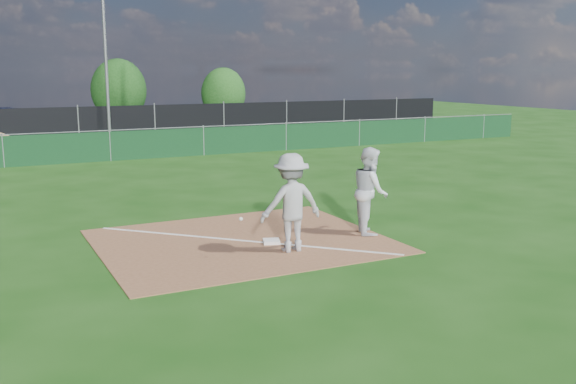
{
  "coord_description": "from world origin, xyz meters",
  "views": [
    {
      "loc": [
        -5.11,
        -11.48,
        3.66
      ],
      "look_at": [
        1.12,
        1.0,
        1.0
      ],
      "focal_mm": 40.0,
      "sensor_mm": 36.0,
      "label": 1
    }
  ],
  "objects_px": {
    "tree_mid": "(119,90)",
    "tree_right": "(223,93)",
    "runner": "(370,191)",
    "car_mid": "(11,121)",
    "first_base": "(271,241)",
    "play_at_first": "(291,203)",
    "light_pole": "(106,63)",
    "car_right": "(138,122)"
  },
  "relations": [
    {
      "from": "tree_right",
      "to": "car_mid",
      "type": "bearing_deg",
      "value": -162.3
    },
    {
      "from": "light_pole",
      "to": "tree_mid",
      "type": "distance_m",
      "value": 11.44
    },
    {
      "from": "light_pole",
      "to": "play_at_first",
      "type": "bearing_deg",
      "value": -92.23
    },
    {
      "from": "light_pole",
      "to": "car_right",
      "type": "bearing_deg",
      "value": 59.32
    },
    {
      "from": "light_pole",
      "to": "runner",
      "type": "bearing_deg",
      "value": -86.45
    },
    {
      "from": "tree_right",
      "to": "runner",
      "type": "bearing_deg",
      "value": -105.32
    },
    {
      "from": "light_pole",
      "to": "car_right",
      "type": "distance_m",
      "value": 5.95
    },
    {
      "from": "runner",
      "to": "car_mid",
      "type": "bearing_deg",
      "value": 34.05
    },
    {
      "from": "first_base",
      "to": "tree_mid",
      "type": "xyz_separation_m",
      "value": [
        3.88,
        33.09,
        2.23
      ]
    },
    {
      "from": "first_base",
      "to": "play_at_first",
      "type": "height_order",
      "value": "play_at_first"
    },
    {
      "from": "first_base",
      "to": "tree_right",
      "type": "xyz_separation_m",
      "value": [
        11.35,
        32.56,
        1.92
      ]
    },
    {
      "from": "play_at_first",
      "to": "runner",
      "type": "bearing_deg",
      "value": 13.63
    },
    {
      "from": "light_pole",
      "to": "tree_mid",
      "type": "relative_size",
      "value": 1.8
    },
    {
      "from": "runner",
      "to": "tree_right",
      "type": "distance_m",
      "value": 33.93
    },
    {
      "from": "play_at_first",
      "to": "tree_mid",
      "type": "distance_m",
      "value": 34.03
    },
    {
      "from": "car_right",
      "to": "tree_mid",
      "type": "bearing_deg",
      "value": 5.18
    },
    {
      "from": "car_mid",
      "to": "first_base",
      "type": "bearing_deg",
      "value": -165.93
    },
    {
      "from": "light_pole",
      "to": "car_mid",
      "type": "distance_m",
      "value": 7.88
    },
    {
      "from": "car_mid",
      "to": "tree_mid",
      "type": "xyz_separation_m",
      "value": [
        7.25,
        5.23,
        1.51
      ]
    },
    {
      "from": "runner",
      "to": "light_pole",
      "type": "bearing_deg",
      "value": 26.0
    },
    {
      "from": "tree_mid",
      "to": "tree_right",
      "type": "height_order",
      "value": "tree_mid"
    },
    {
      "from": "car_right",
      "to": "tree_right",
      "type": "relative_size",
      "value": 1.04
    },
    {
      "from": "play_at_first",
      "to": "car_mid",
      "type": "bearing_deg",
      "value": 96.94
    },
    {
      "from": "runner",
      "to": "tree_mid",
      "type": "distance_m",
      "value": 33.31
    },
    {
      "from": "runner",
      "to": "car_mid",
      "type": "relative_size",
      "value": 0.42
    },
    {
      "from": "light_pole",
      "to": "tree_right",
      "type": "relative_size",
      "value": 2.08
    },
    {
      "from": "tree_mid",
      "to": "car_right",
      "type": "bearing_deg",
      "value": -93.27
    },
    {
      "from": "car_mid",
      "to": "tree_right",
      "type": "distance_m",
      "value": 15.49
    },
    {
      "from": "light_pole",
      "to": "tree_mid",
      "type": "xyz_separation_m",
      "value": [
        2.88,
        10.94,
        -1.71
      ]
    },
    {
      "from": "tree_mid",
      "to": "tree_right",
      "type": "distance_m",
      "value": 7.5
    },
    {
      "from": "runner",
      "to": "tree_mid",
      "type": "relative_size",
      "value": 0.44
    },
    {
      "from": "runner",
      "to": "car_mid",
      "type": "height_order",
      "value": "runner"
    },
    {
      "from": "tree_mid",
      "to": "tree_right",
      "type": "xyz_separation_m",
      "value": [
        7.47,
        -0.53,
        -0.31
      ]
    },
    {
      "from": "runner",
      "to": "tree_mid",
      "type": "bearing_deg",
      "value": 19.88
    },
    {
      "from": "first_base",
      "to": "tree_mid",
      "type": "bearing_deg",
      "value": 83.31
    },
    {
      "from": "tree_mid",
      "to": "runner",
      "type": "bearing_deg",
      "value": -92.57
    },
    {
      "from": "runner",
      "to": "car_mid",
      "type": "xyz_separation_m",
      "value": [
        -5.75,
        28.02,
        -0.21
      ]
    },
    {
      "from": "light_pole",
      "to": "car_mid",
      "type": "relative_size",
      "value": 1.71
    },
    {
      "from": "first_base",
      "to": "tree_right",
      "type": "bearing_deg",
      "value": 70.78
    },
    {
      "from": "light_pole",
      "to": "car_mid",
      "type": "bearing_deg",
      "value": 127.43
    },
    {
      "from": "play_at_first",
      "to": "light_pole",
      "type": "bearing_deg",
      "value": 87.77
    },
    {
      "from": "first_base",
      "to": "play_at_first",
      "type": "bearing_deg",
      "value": -80.55
    }
  ]
}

